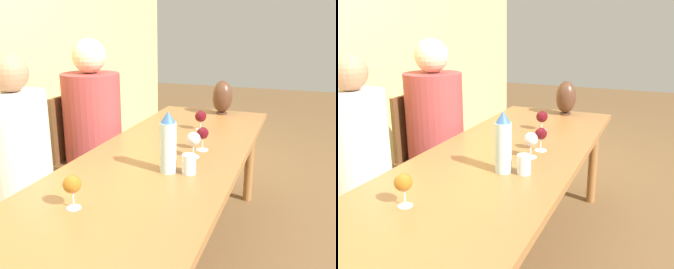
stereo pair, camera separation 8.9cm
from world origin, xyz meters
TOP-DOWN VIEW (x-y plane):
  - dining_table at (0.00, 0.00)m, footprint 2.57×0.83m
  - water_bottle at (-0.14, -0.10)m, footprint 0.08×0.08m
  - water_tumbler at (-0.12, -0.20)m, footprint 0.07×0.07m
  - vase at (1.15, -0.08)m, footprint 0.16×0.16m
  - wine_glass_0 at (-0.61, 0.11)m, footprint 0.07×0.07m
  - wine_glass_1 at (0.65, -0.05)m, footprint 0.08×0.08m
  - wine_glass_2 at (0.24, -0.17)m, footprint 0.07×0.07m
  - wine_glass_3 at (0.11, -0.16)m, footprint 0.07×0.07m
  - chair_near at (-0.26, 0.75)m, footprint 0.44×0.44m
  - chair_far at (0.47, 0.75)m, footprint 0.44×0.44m
  - person_near at (-0.26, 0.66)m, footprint 0.33×0.33m
  - person_far at (0.47, 0.66)m, footprint 0.40×0.40m

SIDE VIEW (x-z plane):
  - chair_near at x=-0.26m, z-range 0.04..0.98m
  - chair_far at x=0.47m, z-range 0.04..0.98m
  - dining_table at x=0.00m, z-range 0.29..1.01m
  - person_near at x=-0.26m, z-range 0.05..1.32m
  - person_far at x=0.47m, z-range 0.04..1.36m
  - water_tumbler at x=-0.12m, z-range 0.72..0.82m
  - wine_glass_1 at x=0.65m, z-range 0.75..0.88m
  - wine_glass_2 at x=0.24m, z-range 0.75..0.88m
  - wine_glass_0 at x=-0.61m, z-range 0.75..0.89m
  - wine_glass_3 at x=0.11m, z-range 0.75..0.89m
  - vase at x=1.15m, z-range 0.73..0.99m
  - water_bottle at x=-0.14m, z-range 0.72..1.02m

